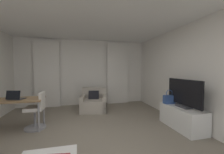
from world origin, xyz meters
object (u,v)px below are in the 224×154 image
armchair (94,103)px  tv_console (182,117)px  desk_chair (37,112)px  laptop (16,98)px  tv_flatscreen (184,94)px  desk (12,102)px  handbag_primary (169,99)px

armchair → tv_console: size_ratio=0.86×
desk_chair → tv_console: size_ratio=0.78×
desk_chair → laptop: laptop is taller
tv_flatscreen → laptop: bearing=168.3°
desk → tv_flatscreen: size_ratio=1.28×
armchair → handbag_primary: size_ratio=2.65×
desk → tv_console: desk is taller
laptop → tv_flatscreen: (3.86, -0.80, 0.06)m
tv_flatscreen → handbag_primary: size_ratio=2.90×
desk → laptop: (0.11, -0.06, 0.11)m
laptop → desk: bearing=152.2°
desk_chair → tv_flatscreen: tv_flatscreen is taller
tv_console → tv_flatscreen: bearing=-90.0°
desk_chair → armchair: bearing=37.3°
tv_console → handbag_primary: size_ratio=3.08×
tv_console → laptop: bearing=168.9°
armchair → laptop: size_ratio=2.60×
armchair → tv_console: bearing=-45.1°
handbag_primary → laptop: bearing=174.0°
armchair → desk: size_ratio=0.72×
desk_chair → tv_console: desk_chair is taller
tv_console → desk: bearing=168.4°
tv_console → handbag_primary: (-0.10, 0.36, 0.38)m
handbag_primary → armchair: bearing=139.3°
laptop → tv_flatscreen: size_ratio=0.35×
tv_console → tv_flatscreen: 0.58m
desk_chair → laptop: size_ratio=2.35×
desk → tv_console: (3.96, -0.82, -0.41)m
desk_chair → tv_console: bearing=-13.2°
handbag_primary → desk: bearing=173.3°
tv_flatscreen → handbag_primary: tv_flatscreen is taller
tv_flatscreen → handbag_primary: bearing=104.3°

